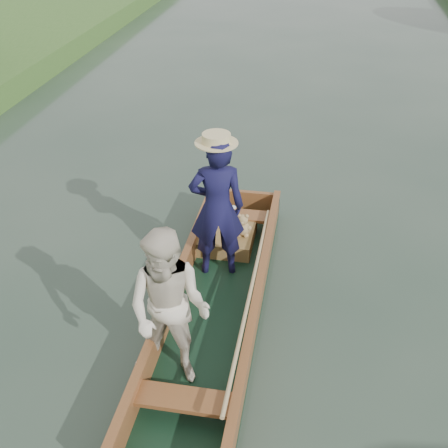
# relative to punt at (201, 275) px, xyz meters

# --- Properties ---
(ground) EXTENTS (120.00, 120.00, 0.00)m
(ground) POSITION_rel_punt_xyz_m (0.14, 0.14, -0.70)
(ground) COLOR #283D30
(ground) RESTS_ON ground
(punt) EXTENTS (1.29, 5.00, 2.03)m
(punt) POSITION_rel_punt_xyz_m (0.00, 0.00, 0.00)
(punt) COLOR black
(punt) RESTS_ON ground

